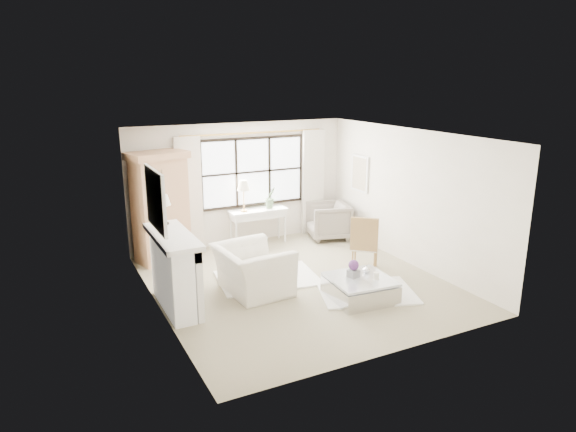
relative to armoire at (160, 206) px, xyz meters
name	(u,v)px	position (x,y,z in m)	size (l,w,h in m)	color
floor	(298,283)	(1.89, -2.33, -1.14)	(5.50, 5.50, 0.00)	#9D9274
ceiling	(298,135)	(1.89, -2.33, 1.56)	(5.50, 5.50, 0.00)	white
wall_back	(240,184)	(1.89, 0.42, 0.21)	(5.00, 5.00, 0.00)	silver
wall_front	(397,260)	(1.89, -5.08, 0.21)	(5.00, 5.00, 0.00)	silver
wall_left	(156,231)	(-0.61, -2.33, 0.21)	(5.50, 5.50, 0.00)	beige
wall_right	(410,197)	(4.39, -2.33, 0.21)	(5.50, 5.50, 0.00)	silver
window_pane	(253,172)	(2.19, 0.40, 0.46)	(2.40, 0.02, 1.50)	silver
window_frame	(253,172)	(2.19, 0.39, 0.46)	(2.50, 0.04, 1.50)	black
curtain_rod	(253,133)	(2.19, 0.34, 1.33)	(0.04, 0.04, 3.30)	#A77E3A
curtain_left	(189,195)	(0.69, 0.32, 0.10)	(0.55, 0.10, 2.47)	beige
curtain_right	(313,182)	(3.69, 0.32, 0.10)	(0.55, 0.10, 2.47)	beige
fireplace	(173,271)	(-0.38, -2.33, -0.49)	(0.58, 1.66, 1.26)	white
mirror_frame	(155,200)	(-0.58, -2.33, 0.70)	(0.05, 1.15, 0.95)	silver
mirror_glass	(157,199)	(-0.55, -2.33, 0.70)	(0.02, 1.00, 0.80)	#B3B7BE
art_frame	(360,174)	(4.36, -0.63, 0.41)	(0.04, 0.62, 0.82)	silver
art_canvas	(359,174)	(4.34, -0.63, 0.41)	(0.01, 0.52, 0.72)	#BCAE92
mantel_lamp	(164,201)	(-0.31, -1.73, 0.51)	(0.22, 0.22, 0.51)	black
armoire	(160,206)	(0.00, 0.00, 0.00)	(1.27, 0.97, 2.24)	tan
console_table	(258,227)	(2.18, 0.11, -0.74)	(1.30, 0.45, 0.80)	silver
console_lamp	(244,186)	(1.84, 0.10, 0.22)	(0.28, 0.28, 0.69)	#A57739
orchid_plant	(270,197)	(2.48, 0.10, -0.10)	(0.27, 0.22, 0.49)	#4F6A46
side_table	(258,246)	(1.70, -0.95, -0.81)	(0.40, 0.40, 0.51)	white
rug_left	(268,278)	(1.49, -1.89, -1.12)	(1.82, 1.28, 0.03)	white
rug_right	(367,292)	(2.77, -3.26, -1.12)	(1.62, 1.21, 0.03)	white
club_armchair	(253,270)	(1.01, -2.32, -0.73)	(1.27, 1.11, 0.83)	white
wingback_chair	(328,221)	(3.80, -0.23, -0.72)	(0.89, 0.92, 0.84)	gray
french_chair	(365,254)	(3.39, -2.29, -0.83)	(0.68, 0.68, 1.08)	olive
coffee_table	(360,289)	(2.52, -3.41, -0.96)	(1.07, 1.07, 0.38)	silver
planter_box	(353,273)	(2.44, -3.31, -0.70)	(0.17, 0.17, 0.13)	slate
planter_flowers	(354,265)	(2.44, -3.31, -0.55)	(0.18, 0.18, 0.18)	#562A69
pillar_candle	(376,276)	(2.72, -3.57, -0.70)	(0.09, 0.09, 0.12)	white
coffee_vase	(367,269)	(2.75, -3.26, -0.69)	(0.13, 0.13, 0.14)	silver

